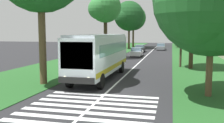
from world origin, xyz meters
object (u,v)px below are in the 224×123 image
(trailing_car_1, at_px, (140,49))
(trailing_car_2, at_px, (161,47))
(roadside_tree_right_3, at_px, (179,25))
(trailing_car_0, at_px, (137,52))
(roadside_tree_right_0, at_px, (209,0))
(roadside_tree_right_2, at_px, (178,15))
(roadside_tree_right_1, at_px, (192,4))
(roadside_tree_left_1, at_px, (104,8))
(roadside_tree_left_3, at_px, (129,17))
(roadside_tree_left_0, at_px, (133,18))
(coach_bus, at_px, (100,53))
(utility_pole, at_px, (181,30))

(trailing_car_1, bearing_deg, trailing_car_2, -28.62)
(roadside_tree_right_3, bearing_deg, trailing_car_0, 168.25)
(roadside_tree_right_0, distance_m, roadside_tree_right_2, 52.13)
(trailing_car_2, height_order, roadside_tree_right_1, roadside_tree_right_1)
(roadside_tree_left_1, distance_m, roadside_tree_left_3, 23.46)
(trailing_car_1, relative_size, roadside_tree_right_0, 0.46)
(roadside_tree_left_0, relative_size, roadside_tree_right_1, 1.07)
(roadside_tree_left_1, xyz_separation_m, roadside_tree_right_2, (31.74, -11.10, 0.85))
(coach_bus, bearing_deg, roadside_tree_right_1, -44.56)
(roadside_tree_right_2, bearing_deg, trailing_car_0, 165.57)
(roadside_tree_left_3, relative_size, roadside_tree_right_3, 1.18)
(trailing_car_0, height_order, roadside_tree_left_0, roadside_tree_left_0)
(trailing_car_2, xyz_separation_m, roadside_tree_right_3, (19.82, -4.19, 5.30))
(coach_bus, bearing_deg, roadside_tree_right_0, -119.04)
(roadside_tree_left_0, bearing_deg, roadside_tree_right_1, -162.34)
(trailing_car_2, distance_m, roadside_tree_right_0, 41.65)
(roadside_tree_left_1, relative_size, roadside_tree_right_3, 1.04)
(roadside_tree_left_3, bearing_deg, roadside_tree_right_1, -159.02)
(trailing_car_1, relative_size, roadside_tree_right_2, 0.36)
(roadside_tree_right_3, distance_m, utility_pole, 47.91)
(trailing_car_1, distance_m, roadside_tree_left_1, 15.75)
(roadside_tree_right_3, bearing_deg, roadside_tree_right_0, -179.80)
(utility_pole, bearing_deg, trailing_car_1, 18.78)
(roadside_tree_left_0, relative_size, roadside_tree_left_1, 1.11)
(trailing_car_0, height_order, trailing_car_2, same)
(coach_bus, bearing_deg, roadside_tree_right_2, -8.61)
(roadside_tree_right_3, bearing_deg, utility_pole, 178.96)
(trailing_car_1, bearing_deg, roadside_tree_left_3, 22.31)
(roadside_tree_right_2, bearing_deg, roadside_tree_right_0, -179.20)
(roadside_tree_left_3, bearing_deg, roadside_tree_left_0, -0.12)
(roadside_tree_left_3, distance_m, roadside_tree_right_0, 45.49)
(trailing_car_1, relative_size, roadside_tree_right_3, 0.45)
(coach_bus, height_order, trailing_car_1, coach_bus)
(trailing_car_0, relative_size, trailing_car_1, 1.00)
(trailing_car_2, height_order, roadside_tree_left_3, roadside_tree_left_3)
(coach_bus, height_order, trailing_car_2, coach_bus)
(trailing_car_2, relative_size, roadside_tree_right_1, 0.42)
(roadside_tree_right_1, height_order, utility_pole, roadside_tree_right_1)
(roadside_tree_right_0, bearing_deg, roadside_tree_right_3, 0.20)
(trailing_car_2, xyz_separation_m, roadside_tree_left_0, (9.08, 7.80, 6.84))
(trailing_car_1, xyz_separation_m, utility_pole, (-21.03, -7.15, 3.45))
(trailing_car_1, relative_size, roadside_tree_left_3, 0.38)
(roadside_tree_right_3, bearing_deg, roadside_tree_left_3, 144.98)
(roadside_tree_left_0, bearing_deg, roadside_tree_right_2, -80.66)
(coach_bus, distance_m, roadside_tree_right_3, 57.16)
(roadside_tree_left_1, distance_m, roadside_tree_right_2, 33.64)
(trailing_car_1, xyz_separation_m, roadside_tree_left_3, (9.71, 3.98, 6.92))
(roadside_tree_left_0, relative_size, roadside_tree_left_3, 0.97)
(trailing_car_2, distance_m, utility_pole, 28.46)
(roadside_tree_left_0, height_order, roadside_tree_left_1, roadside_tree_left_0)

